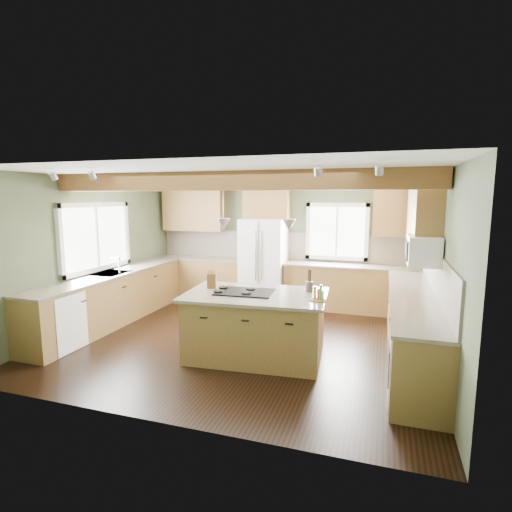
% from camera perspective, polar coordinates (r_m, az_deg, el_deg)
% --- Properties ---
extents(floor, '(5.60, 5.60, 0.00)m').
position_cam_1_polar(floor, '(6.52, -1.84, -11.78)').
color(floor, black).
rests_on(floor, ground).
extents(ceiling, '(5.60, 5.60, 0.00)m').
position_cam_1_polar(ceiling, '(6.12, -1.96, 11.69)').
color(ceiling, silver).
rests_on(ceiling, wall_back).
extents(wall_back, '(5.60, 0.00, 5.60)m').
position_cam_1_polar(wall_back, '(8.56, 3.78, 2.06)').
color(wall_back, '#404934').
rests_on(wall_back, ground).
extents(wall_left, '(0.00, 5.00, 5.00)m').
position_cam_1_polar(wall_left, '(7.60, -22.18, 0.63)').
color(wall_left, '#404934').
rests_on(wall_left, ground).
extents(wall_right, '(0.00, 5.00, 5.00)m').
position_cam_1_polar(wall_right, '(5.88, 24.75, -1.69)').
color(wall_right, '#404934').
rests_on(wall_right, ground).
extents(ceiling_beam, '(5.55, 0.26, 0.26)m').
position_cam_1_polar(ceiling_beam, '(5.57, -4.04, 10.65)').
color(ceiling_beam, brown).
rests_on(ceiling_beam, ceiling).
extents(soffit_trim, '(5.55, 0.20, 0.10)m').
position_cam_1_polar(soffit_trim, '(8.42, 3.70, 10.41)').
color(soffit_trim, brown).
rests_on(soffit_trim, ceiling).
extents(backsplash_back, '(5.58, 0.03, 0.58)m').
position_cam_1_polar(backsplash_back, '(8.56, 3.75, 1.45)').
color(backsplash_back, brown).
rests_on(backsplash_back, wall_back).
extents(backsplash_right, '(0.03, 3.70, 0.58)m').
position_cam_1_polar(backsplash_right, '(5.94, 24.50, -2.45)').
color(backsplash_right, brown).
rests_on(backsplash_right, wall_right).
extents(base_cab_back_left, '(2.02, 0.60, 0.88)m').
position_cam_1_polar(base_cab_back_left, '(9.03, -7.85, -3.19)').
color(base_cab_back_left, brown).
rests_on(base_cab_back_left, floor).
extents(counter_back_left, '(2.06, 0.64, 0.04)m').
position_cam_1_polar(counter_back_left, '(8.95, -7.91, -0.31)').
color(counter_back_left, '#483F34').
rests_on(counter_back_left, base_cab_back_left).
extents(base_cab_back_right, '(2.62, 0.60, 0.88)m').
position_cam_1_polar(base_cab_back_right, '(8.18, 13.40, -4.58)').
color(base_cab_back_right, brown).
rests_on(base_cab_back_right, floor).
extents(counter_back_right, '(2.66, 0.64, 0.04)m').
position_cam_1_polar(counter_back_right, '(8.09, 13.52, -1.40)').
color(counter_back_right, '#483F34').
rests_on(counter_back_right, base_cab_back_right).
extents(base_cab_left, '(0.60, 3.70, 0.88)m').
position_cam_1_polar(base_cab_left, '(7.61, -19.83, -5.84)').
color(base_cab_left, brown).
rests_on(base_cab_left, floor).
extents(counter_left, '(0.64, 3.74, 0.04)m').
position_cam_1_polar(counter_left, '(7.51, -20.01, -2.43)').
color(counter_left, '#483F34').
rests_on(counter_left, base_cab_left).
extents(base_cab_right, '(0.60, 3.70, 0.88)m').
position_cam_1_polar(base_cab_right, '(6.10, 21.35, -9.47)').
color(base_cab_right, brown).
rests_on(base_cab_right, floor).
extents(counter_right, '(0.64, 3.74, 0.04)m').
position_cam_1_polar(counter_right, '(5.97, 21.59, -5.26)').
color(counter_right, '#483F34').
rests_on(counter_right, base_cab_right).
extents(upper_cab_back_left, '(1.40, 0.35, 0.90)m').
position_cam_1_polar(upper_cab_back_left, '(9.05, -8.85, 6.46)').
color(upper_cab_back_left, brown).
rests_on(upper_cab_back_left, wall_back).
extents(upper_cab_over_fridge, '(0.96, 0.35, 0.70)m').
position_cam_1_polar(upper_cab_over_fridge, '(8.42, 1.55, 7.77)').
color(upper_cab_over_fridge, brown).
rests_on(upper_cab_over_fridge, wall_back).
extents(upper_cab_right, '(0.35, 2.20, 0.90)m').
position_cam_1_polar(upper_cab_right, '(6.68, 22.72, 5.20)').
color(upper_cab_right, brown).
rests_on(upper_cab_right, wall_right).
extents(upper_cab_back_corner, '(0.90, 0.35, 0.90)m').
position_cam_1_polar(upper_cab_back_corner, '(8.09, 19.60, 5.83)').
color(upper_cab_back_corner, brown).
rests_on(upper_cab_back_corner, wall_back).
extents(window_left, '(0.04, 1.60, 1.05)m').
position_cam_1_polar(window_left, '(7.60, -21.93, 2.54)').
color(window_left, white).
rests_on(window_left, wall_left).
extents(window_back, '(1.10, 0.04, 1.00)m').
position_cam_1_polar(window_back, '(8.31, 11.49, 3.45)').
color(window_back, white).
rests_on(window_back, wall_back).
extents(sink, '(0.50, 0.65, 0.03)m').
position_cam_1_polar(sink, '(7.51, -20.01, -2.40)').
color(sink, '#262628').
rests_on(sink, counter_left).
extents(faucet, '(0.02, 0.02, 0.28)m').
position_cam_1_polar(faucet, '(7.38, -18.96, -1.39)').
color(faucet, '#B2B2B7').
rests_on(faucet, sink).
extents(dishwasher, '(0.60, 0.60, 0.84)m').
position_cam_1_polar(dishwasher, '(6.67, -26.65, -8.35)').
color(dishwasher, white).
rests_on(dishwasher, floor).
extents(oven, '(0.60, 0.72, 0.84)m').
position_cam_1_polar(oven, '(4.88, 22.10, -14.19)').
color(oven, white).
rests_on(oven, floor).
extents(microwave, '(0.40, 0.70, 0.38)m').
position_cam_1_polar(microwave, '(5.77, 22.80, 0.77)').
color(microwave, white).
rests_on(microwave, wall_right).
extents(pendant_left, '(0.18, 0.18, 0.16)m').
position_cam_1_polar(pendant_left, '(5.57, -4.67, 4.57)').
color(pendant_left, '#B2B2B7').
rests_on(pendant_left, ceiling).
extents(pendant_right, '(0.18, 0.18, 0.16)m').
position_cam_1_polar(pendant_right, '(5.36, 4.74, 4.41)').
color(pendant_right, '#B2B2B7').
rests_on(pendant_right, ceiling).
extents(refrigerator, '(0.90, 0.74, 1.80)m').
position_cam_1_polar(refrigerator, '(8.33, 1.11, -0.87)').
color(refrigerator, white).
rests_on(refrigerator, floor).
extents(island, '(1.92, 1.27, 0.88)m').
position_cam_1_polar(island, '(5.73, -0.05, -10.02)').
color(island, brown).
rests_on(island, floor).
extents(island_top, '(2.05, 1.40, 0.04)m').
position_cam_1_polar(island_top, '(5.60, -0.05, -5.55)').
color(island_top, '#483F34').
rests_on(island_top, island).
extents(cooktop, '(0.84, 0.59, 0.02)m').
position_cam_1_polar(cooktop, '(5.63, -1.57, -5.17)').
color(cooktop, black).
rests_on(cooktop, island_top).
extents(knife_block, '(0.15, 0.13, 0.22)m').
position_cam_1_polar(knife_block, '(5.92, -6.35, -3.55)').
color(knife_block, brown).
rests_on(knife_block, island_top).
extents(utensil_crock, '(0.12, 0.12, 0.15)m').
position_cam_1_polar(utensil_crock, '(5.72, 7.62, -4.35)').
color(utensil_crock, '#3A342E').
rests_on(utensil_crock, island_top).
extents(bottle_tray, '(0.23, 0.23, 0.20)m').
position_cam_1_polar(bottle_tray, '(5.25, 8.87, -5.23)').
color(bottle_tray, brown).
rests_on(bottle_tray, island_top).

